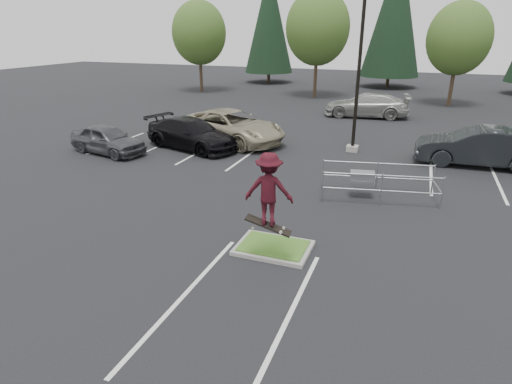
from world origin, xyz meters
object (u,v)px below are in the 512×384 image
(decid_c, at_px, (459,41))
(conif_a, at_px, (269,20))
(decid_a, at_px, (199,35))
(car_l_grey, at_px, (107,139))
(cart_corral, at_px, (366,179))
(car_far_silver, at_px, (367,105))
(skateboarder, at_px, (269,190))
(car_l_black, at_px, (190,134))
(light_pole, at_px, (359,64))
(car_r_charc, at_px, (478,147))
(conif_b, at_px, (395,12))
(decid_b, at_px, (318,30))
(car_l_tan, at_px, (230,126))

(decid_c, relative_size, conif_a, 0.64)
(decid_a, height_order, car_l_grey, decid_a)
(cart_corral, relative_size, car_far_silver, 0.76)
(skateboarder, bearing_deg, car_l_grey, -43.24)
(cart_corral, xyz_separation_m, car_l_black, (-10.01, 4.13, 0.04))
(conif_a, bearing_deg, light_pole, -62.62)
(decid_a, relative_size, car_r_charc, 1.57)
(car_l_black, xyz_separation_m, car_far_silver, (7.99, 12.54, 0.06))
(decid_a, bearing_deg, car_far_silver, -24.05)
(decid_a, xyz_separation_m, conif_b, (18.01, 10.47, 2.27))
(decid_b, relative_size, decid_c, 1.15)
(car_far_silver, bearing_deg, car_r_charc, 25.89)
(decid_b, bearing_deg, conif_b, 58.91)
(decid_a, bearing_deg, car_r_charc, -37.10)
(conif_a, height_order, skateboarder, conif_a)
(cart_corral, bearing_deg, conif_a, 103.38)
(decid_a, distance_m, skateboarder, 35.96)
(car_l_tan, xyz_separation_m, car_far_silver, (6.49, 10.50, -0.04))
(decid_a, distance_m, conif_a, 10.85)
(car_l_tan, xyz_separation_m, car_r_charc, (13.00, 0.00, 0.00))
(car_l_tan, distance_m, car_l_black, 2.54)
(decid_a, distance_m, decid_c, 24.00)
(skateboarder, bearing_deg, car_l_black, -61.30)
(light_pole, distance_m, decid_b, 19.70)
(cart_corral, distance_m, skateboarder, 6.63)
(decid_a, height_order, cart_corral, decid_a)
(skateboarder, relative_size, car_l_grey, 0.52)
(car_l_black, bearing_deg, decid_a, 42.72)
(car_l_tan, relative_size, car_r_charc, 1.18)
(decid_b, relative_size, skateboarder, 4.22)
(car_far_silver, bearing_deg, light_pole, -2.99)
(skateboarder, height_order, car_r_charc, skateboarder)
(skateboarder, distance_m, car_l_tan, 14.07)
(light_pole, relative_size, decid_a, 1.14)
(light_pole, height_order, decid_c, light_pole)
(light_pole, xyz_separation_m, decid_a, (-18.51, 18.03, 1.02))
(conif_a, xyz_separation_m, car_l_grey, (2.35, -33.00, -6.34))
(decid_c, xyz_separation_m, car_l_black, (-13.99, -20.38, -4.43))
(car_l_tan, distance_m, car_far_silver, 12.35)
(light_pole, height_order, car_l_black, light_pole)
(decid_b, relative_size, cart_corral, 2.09)
(decid_c, xyz_separation_m, car_far_silver, (-6.00, -7.83, -4.37))
(conif_a, relative_size, conif_b, 0.90)
(decid_a, xyz_separation_m, car_l_grey, (6.36, -23.03, -4.83))
(car_l_tan, height_order, car_l_black, car_l_tan)
(decid_c, distance_m, car_far_silver, 10.79)
(conif_b, height_order, cart_corral, conif_b)
(conif_a, bearing_deg, car_far_silver, -52.14)
(decid_b, xyz_separation_m, conif_a, (-7.99, 9.47, 1.05))
(skateboarder, relative_size, car_far_silver, 0.37)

